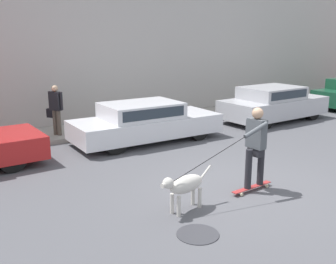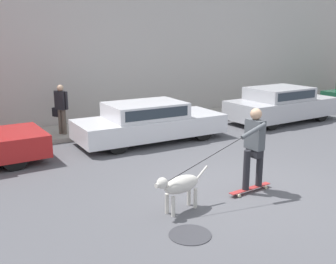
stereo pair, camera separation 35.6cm
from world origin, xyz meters
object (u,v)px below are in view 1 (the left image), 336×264
Objects in this scene: parked_car_1 at (145,122)px; dog at (185,185)px; skateboarder at (255,144)px; parked_car_2 at (273,104)px; pedestrian_with_bag at (56,108)px.

parked_car_1 reaches higher than dog.
dog is 0.47× the size of skateboarder.
parked_car_2 is 3.40× the size of dog.
pedestrian_with_bag is (-7.52, 1.59, 0.35)m from parked_car_2.
dog is (-7.16, -4.55, -0.13)m from parked_car_2.
dog is 6.17m from pedestrian_with_bag.
dog is (-1.78, -4.55, -0.08)m from parked_car_1.
parked_car_1 is 4.89m from dog.
parked_car_2 is at bearing -43.12° from pedestrian_with_bag.
parked_car_1 is 5.38m from parked_car_2.
skateboarder reaches higher than parked_car_1.
skateboarder reaches higher than parked_car_2.
parked_car_2 is 7.06m from skateboarder.
skateboarder is at bearing -90.26° from parked_car_1.
parked_car_1 is 1.69× the size of skateboarder.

